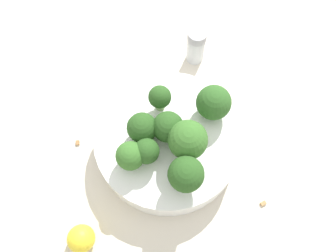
{
  "coord_description": "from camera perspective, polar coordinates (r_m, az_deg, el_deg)",
  "views": [
    {
      "loc": [
        -0.12,
        0.15,
        0.51
      ],
      "look_at": [
        0.0,
        0.0,
        0.09
      ],
      "focal_mm": 35.0,
      "sensor_mm": 36.0,
      "label": 1
    }
  ],
  "objects": [
    {
      "name": "ground_plane",
      "position": [
        0.55,
        -0.0,
        -3.63
      ],
      "size": [
        3.0,
        3.0,
        0.0
      ],
      "primitive_type": "plane",
      "color": "beige"
    },
    {
      "name": "bowl",
      "position": [
        0.52,
        -0.0,
        -2.64
      ],
      "size": [
        0.23,
        0.23,
        0.05
      ],
      "primitive_type": "cylinder",
      "color": "white",
      "rests_on": "ground_plane"
    },
    {
      "name": "broccoli_floret_0",
      "position": [
        0.47,
        -0.08,
        0.24
      ],
      "size": [
        0.05,
        0.05,
        0.05
      ],
      "color": "#7A9E5B",
      "rests_on": "bowl"
    },
    {
      "name": "broccoli_floret_1",
      "position": [
        0.46,
        3.13,
        -2.84
      ],
      "size": [
        0.06,
        0.06,
        0.07
      ],
      "color": "#7A9E5B",
      "rests_on": "bowl"
    },
    {
      "name": "broccoli_floret_2",
      "position": [
        0.46,
        -6.57,
        -5.21
      ],
      "size": [
        0.04,
        0.04,
        0.05
      ],
      "color": "#84AD66",
      "rests_on": "bowl"
    },
    {
      "name": "broccoli_floret_3",
      "position": [
        0.49,
        -1.44,
        4.96
      ],
      "size": [
        0.04,
        0.04,
        0.05
      ],
      "color": "#7A9E5B",
      "rests_on": "bowl"
    },
    {
      "name": "broccoli_floret_4",
      "position": [
        0.49,
        7.95,
        4.02
      ],
      "size": [
        0.05,
        0.05,
        0.06
      ],
      "color": "#8EB770",
      "rests_on": "bowl"
    },
    {
      "name": "broccoli_floret_5",
      "position": [
        0.46,
        -4.0,
        -4.25
      ],
      "size": [
        0.04,
        0.04,
        0.05
      ],
      "color": "#8EB770",
      "rests_on": "bowl"
    },
    {
      "name": "broccoli_floret_6",
      "position": [
        0.48,
        -4.52,
        -0.33
      ],
      "size": [
        0.05,
        0.05,
        0.05
      ],
      "color": "#8EB770",
      "rests_on": "bowl"
    },
    {
      "name": "broccoli_floret_7",
      "position": [
        0.44,
        3.15,
        -8.41
      ],
      "size": [
        0.05,
        0.05,
        0.06
      ],
      "color": "#84AD66",
      "rests_on": "bowl"
    },
    {
      "name": "pepper_shaker",
      "position": [
        0.61,
        4.89,
        13.71
      ],
      "size": [
        0.03,
        0.03,
        0.07
      ],
      "color": "#B2B7BC",
      "rests_on": "ground_plane"
    },
    {
      "name": "lemon_wedge",
      "position": [
        0.51,
        -14.77,
        -18.55
      ],
      "size": [
        0.04,
        0.04,
        0.04
      ],
      "primitive_type": "sphere",
      "color": "yellow",
      "rests_on": "ground_plane"
    },
    {
      "name": "almond_crumb_0",
      "position": [
        0.54,
        16.31,
        -12.77
      ],
      "size": [
        0.01,
        0.01,
        0.01
      ],
      "primitive_type": "cube",
      "rotation": [
        0.0,
        0.0,
        4.3
      ],
      "color": "#AD7F4C",
      "rests_on": "ground_plane"
    },
    {
      "name": "almond_crumb_1",
      "position": [
        0.57,
        -15.51,
        -2.77
      ],
      "size": [
        0.01,
        0.01,
        0.01
      ],
      "primitive_type": "cube",
      "rotation": [
        0.0,
        0.0,
        2.42
      ],
      "color": "olive",
      "rests_on": "ground_plane"
    }
  ]
}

